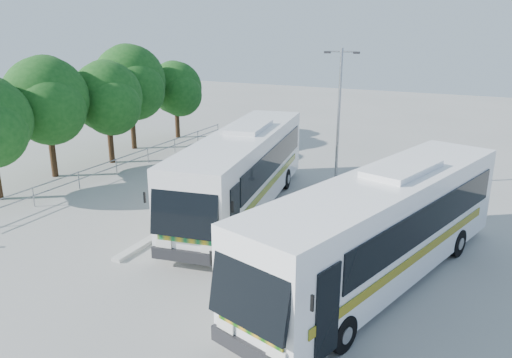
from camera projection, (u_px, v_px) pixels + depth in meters
The scene contains 10 objects.
ground at pixel (243, 219), 22.97m from camera, with size 100.00×100.00×0.00m, color #979792.
kerb_divider at pixel (221, 197), 25.62m from camera, with size 0.40×16.00×0.15m, color #B2B2AD.
railing at pixel (127, 159), 30.36m from camera, with size 0.06×22.00×1.00m.
tree_far_b at pixel (47, 99), 28.08m from camera, with size 5.33×5.03×6.96m.
tree_far_c at pixel (108, 97), 31.15m from camera, with size 4.97×4.69×6.49m.
tree_far_d at pixel (131, 81), 34.66m from camera, with size 5.62×5.30×7.33m.
tree_far_e at pixel (176, 88), 38.52m from camera, with size 4.54×4.28×5.92m.
coach_main at pixel (242, 169), 23.53m from camera, with size 4.92×13.73×3.74m.
coach_adjacent at pixel (382, 226), 16.88m from camera, with size 6.36×13.60×3.72m.
lamppost at pixel (339, 113), 26.26m from camera, with size 1.82×0.39×7.45m.
Camera 1 is at (9.90, -18.98, 8.56)m, focal length 35.00 mm.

